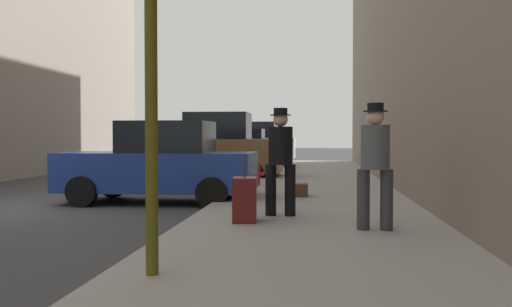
# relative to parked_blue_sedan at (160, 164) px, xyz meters

# --- Properties ---
(ground_plane) EXTENTS (120.00, 120.00, 0.00)m
(ground_plane) POSITION_rel_parked_blue_sedan_xyz_m (-2.65, -1.28, -0.85)
(ground_plane) COLOR #38383A
(sidewalk) EXTENTS (4.00, 40.00, 0.15)m
(sidewalk) POSITION_rel_parked_blue_sedan_xyz_m (3.35, -1.28, -0.77)
(sidewalk) COLOR gray
(sidewalk) RESTS_ON ground_plane
(parked_blue_sedan) EXTENTS (4.21, 2.08, 1.79)m
(parked_blue_sedan) POSITION_rel_parked_blue_sedan_xyz_m (0.00, 0.00, 0.00)
(parked_blue_sedan) COLOR navy
(parked_blue_sedan) RESTS_ON ground_plane
(parked_bronze_suv) EXTENTS (4.61, 2.08, 2.25)m
(parked_bronze_suv) POSITION_rel_parked_blue_sedan_xyz_m (-0.00, 6.58, 0.18)
(parked_bronze_suv) COLOR brown
(parked_bronze_suv) RESTS_ON ground_plane
(parked_gray_coupe) EXTENTS (4.21, 2.09, 1.79)m
(parked_gray_coupe) POSITION_rel_parked_blue_sedan_xyz_m (-0.00, 12.77, 0.00)
(parked_gray_coupe) COLOR slate
(parked_gray_coupe) RESTS_ON ground_plane
(parked_white_van) EXTENTS (4.62, 2.11, 2.25)m
(parked_white_van) POSITION_rel_parked_blue_sedan_xyz_m (-0.00, 18.94, 0.18)
(parked_white_van) COLOR silver
(parked_white_van) RESTS_ON ground_plane
(fire_hydrant) EXTENTS (0.42, 0.22, 0.70)m
(fire_hydrant) POSITION_rel_parked_blue_sedan_xyz_m (1.80, 2.93, -0.35)
(fire_hydrant) COLOR red
(fire_hydrant) RESTS_ON sidewalk
(pedestrian_with_fedora) EXTENTS (0.50, 0.41, 1.78)m
(pedestrian_with_fedora) POSITION_rel_parked_blue_sedan_xyz_m (2.82, -2.84, 0.29)
(pedestrian_with_fedora) COLOR black
(pedestrian_with_fedora) RESTS_ON sidewalk
(pedestrian_with_beanie) EXTENTS (0.51, 0.42, 1.78)m
(pedestrian_with_beanie) POSITION_rel_parked_blue_sedan_xyz_m (4.22, -4.13, 0.29)
(pedestrian_with_beanie) COLOR #333338
(pedestrian_with_beanie) RESTS_ON sidewalk
(rolling_suitcase) EXTENTS (0.41, 0.59, 1.04)m
(rolling_suitcase) POSITION_rel_parked_blue_sedan_xyz_m (2.31, -3.52, -0.36)
(rolling_suitcase) COLOR #591414
(rolling_suitcase) RESTS_ON sidewalk
(duffel_bag) EXTENTS (0.32, 0.44, 0.28)m
(duffel_bag) POSITION_rel_parked_blue_sedan_xyz_m (3.07, 0.26, -0.56)
(duffel_bag) COLOR #472D19
(duffel_bag) RESTS_ON sidewalk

